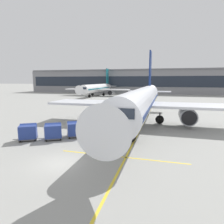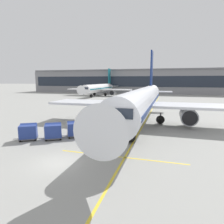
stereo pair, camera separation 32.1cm
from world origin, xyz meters
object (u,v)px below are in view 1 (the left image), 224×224
Objects in this scene: baggage_cart_second at (53,131)px; ground_crew_by_carts at (80,125)px; baggage_cart_lead at (75,129)px; parked_airplane at (141,101)px; safety_cone_engine_keepout at (101,119)px; baggage_cart_third at (28,132)px; safety_cone_wingtip at (102,121)px; distant_airplane at (97,88)px; ground_crew_by_loader at (92,129)px; belt_loader at (102,127)px; ground_crew_marshaller at (92,125)px.

ground_crew_by_carts is (1.62, 3.95, -0.00)m from baggage_cart_second.
baggage_cart_second is (-2.07, -1.66, 0.00)m from baggage_cart_lead.
safety_cone_engine_keepout is at bearing -178.67° from parked_airplane.
ground_crew_by_carts is at bearing 49.27° from baggage_cart_third.
baggage_cart_second is at bearing -141.30° from baggage_cart_lead.
baggage_cart_lead reaches higher than safety_cone_wingtip.
parked_airplane is 64.69× the size of safety_cone_wingtip.
parked_airplane is at bearing -63.31° from distant_airplane.
ground_crew_by_loader is at bearing 27.96° from baggage_cart_second.
ground_crew_by_loader and ground_crew_by_carts have the same top height.
safety_cone_engine_keepout is (-1.79, 8.82, -0.64)m from ground_crew_by_loader.
parked_airplane reaches higher than ground_crew_by_loader.
parked_airplane is 57.43m from distant_airplane.
parked_airplane reaches higher than ground_crew_by_carts.
baggage_cart_lead is 5.48m from baggage_cart_third.
safety_cone_engine_keepout is (-2.36, 6.74, -0.44)m from belt_loader.
distant_airplane is at bearing 108.94° from ground_crew_marshaller.
safety_cone_wingtip is (-1.89, 5.91, -0.50)m from belt_loader.
baggage_cart_second is 4.40× the size of safety_cone_wingtip.
baggage_cart_third is (-7.35, -5.30, 0.20)m from belt_loader.
belt_loader is 6.31m from baggage_cart_second.
parked_airplane is 14.72× the size of baggage_cart_third.
parked_airplane is 10.69m from ground_crew_by_carts.
belt_loader is 1.42m from ground_crew_marshaller.
parked_airplane is 9.45m from ground_crew_marshaller.
baggage_cart_second is 64.70m from distant_airplane.
parked_airplane is at bearing 50.89° from baggage_cart_second.
ground_crew_marshaller is at bearing 7.75° from ground_crew_by_carts.
baggage_cart_third is 6.60m from ground_crew_by_carts.
parked_airplane reaches higher than baggage_cart_third.
baggage_cart_second is at bearing -127.98° from ground_crew_marshaller.
safety_cone_engine_keepout is (0.68, 7.03, -0.64)m from ground_crew_by_carts.
baggage_cart_second reaches higher than ground_crew_by_carts.
ground_crew_by_loader is at bearing -67.58° from ground_crew_marshaller.
ground_crew_by_loader is at bearing -118.99° from parked_airplane.
baggage_cart_lead is at bearing 38.70° from baggage_cart_second.
safety_cone_engine_keepout is at bearing 78.18° from baggage_cart_second.
belt_loader is at bearing 45.01° from baggage_cart_lead.
baggage_cart_second is 2.88m from baggage_cart_third.
safety_cone_wingtip is at bearing 99.36° from ground_crew_by_loader.
distant_airplane reaches higher than baggage_cart_second.
baggage_cart_second reaches higher than ground_crew_by_loader.
ground_crew_by_loader is (4.09, 2.17, -0.00)m from baggage_cart_second.
safety_cone_engine_keepout is at bearing 88.61° from baggage_cart_lead.
belt_loader is 3.06m from ground_crew_by_carts.
ground_crew_by_carts is at bearing 67.72° from baggage_cart_second.
baggage_cart_lead is 1.57× the size of ground_crew_marshaller.
belt_loader is at bearing -122.54° from parked_airplane.
belt_loader reaches higher than ground_crew_marshaller.
ground_crew_by_loader reaches higher than safety_cone_wingtip.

